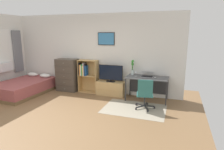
{
  "coord_description": "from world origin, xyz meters",
  "views": [
    {
      "loc": [
        2.83,
        -3.75,
        2.07
      ],
      "look_at": [
        1.01,
        1.5,
        0.85
      ],
      "focal_mm": 31.04,
      "sensor_mm": 36.0,
      "label": 1
    }
  ],
  "objects_px": {
    "dresser": "(67,75)",
    "bamboo_vase": "(133,67)",
    "bed": "(24,87)",
    "desk": "(147,81)",
    "wine_glass": "(136,72)",
    "laptop": "(147,74)",
    "computer_mouse": "(155,77)",
    "office_chair": "(145,93)",
    "tv_stand": "(111,88)",
    "television": "(111,73)",
    "bookshelf": "(86,74)"
  },
  "relations": [
    {
      "from": "bookshelf",
      "to": "laptop",
      "type": "distance_m",
      "value": 2.14
    },
    {
      "from": "tv_stand",
      "to": "bamboo_vase",
      "type": "height_order",
      "value": "bamboo_vase"
    },
    {
      "from": "office_chair",
      "to": "wine_glass",
      "type": "height_order",
      "value": "wine_glass"
    },
    {
      "from": "bed",
      "to": "desk",
      "type": "distance_m",
      "value": 4.22
    },
    {
      "from": "bed",
      "to": "wine_glass",
      "type": "bearing_deg",
      "value": 12.04
    },
    {
      "from": "tv_stand",
      "to": "computer_mouse",
      "type": "height_order",
      "value": "computer_mouse"
    },
    {
      "from": "bamboo_vase",
      "to": "tv_stand",
      "type": "bearing_deg",
      "value": -172.86
    },
    {
      "from": "dresser",
      "to": "computer_mouse",
      "type": "height_order",
      "value": "dresser"
    },
    {
      "from": "tv_stand",
      "to": "office_chair",
      "type": "height_order",
      "value": "office_chair"
    },
    {
      "from": "office_chair",
      "to": "wine_glass",
      "type": "relative_size",
      "value": 4.78
    },
    {
      "from": "bed",
      "to": "bamboo_vase",
      "type": "bearing_deg",
      "value": 16.04
    },
    {
      "from": "tv_stand",
      "to": "desk",
      "type": "distance_m",
      "value": 1.28
    },
    {
      "from": "bookshelf",
      "to": "tv_stand",
      "type": "bearing_deg",
      "value": -3.37
    },
    {
      "from": "bed",
      "to": "office_chair",
      "type": "distance_m",
      "value": 4.2
    },
    {
      "from": "dresser",
      "to": "bamboo_vase",
      "type": "relative_size",
      "value": 2.42
    },
    {
      "from": "laptop",
      "to": "computer_mouse",
      "type": "height_order",
      "value": "laptop"
    },
    {
      "from": "laptop",
      "to": "wine_glass",
      "type": "distance_m",
      "value": 0.36
    },
    {
      "from": "tv_stand",
      "to": "wine_glass",
      "type": "relative_size",
      "value": 5.25
    },
    {
      "from": "tv_stand",
      "to": "dresser",
      "type": "bearing_deg",
      "value": -179.48
    },
    {
      "from": "laptop",
      "to": "computer_mouse",
      "type": "relative_size",
      "value": 3.84
    },
    {
      "from": "office_chair",
      "to": "bamboo_vase",
      "type": "relative_size",
      "value": 1.79
    },
    {
      "from": "television",
      "to": "bed",
      "type": "bearing_deg",
      "value": -164.6
    },
    {
      "from": "office_chair",
      "to": "wine_glass",
      "type": "bearing_deg",
      "value": 108.47
    },
    {
      "from": "television",
      "to": "bamboo_vase",
      "type": "relative_size",
      "value": 1.72
    },
    {
      "from": "laptop",
      "to": "bed",
      "type": "bearing_deg",
      "value": -170.24
    },
    {
      "from": "tv_stand",
      "to": "desk",
      "type": "bearing_deg",
      "value": -1.98
    },
    {
      "from": "bed",
      "to": "bamboo_vase",
      "type": "relative_size",
      "value": 4.36
    },
    {
      "from": "television",
      "to": "wine_glass",
      "type": "distance_m",
      "value": 0.89
    },
    {
      "from": "office_chair",
      "to": "computer_mouse",
      "type": "distance_m",
      "value": 0.81
    },
    {
      "from": "dresser",
      "to": "laptop",
      "type": "height_order",
      "value": "dresser"
    },
    {
      "from": "bed",
      "to": "television",
      "type": "height_order",
      "value": "television"
    },
    {
      "from": "bookshelf",
      "to": "television",
      "type": "distance_m",
      "value": 0.94
    },
    {
      "from": "television",
      "to": "desk",
      "type": "distance_m",
      "value": 1.23
    },
    {
      "from": "desk",
      "to": "bamboo_vase",
      "type": "xyz_separation_m",
      "value": [
        -0.52,
        0.13,
        0.37
      ]
    },
    {
      "from": "desk",
      "to": "laptop",
      "type": "xyz_separation_m",
      "value": [
        -0.02,
        0.02,
        0.19
      ]
    },
    {
      "from": "television",
      "to": "office_chair",
      "type": "bearing_deg",
      "value": -33.67
    },
    {
      "from": "desk",
      "to": "office_chair",
      "type": "relative_size",
      "value": 1.48
    },
    {
      "from": "bed",
      "to": "laptop",
      "type": "height_order",
      "value": "laptop"
    },
    {
      "from": "tv_stand",
      "to": "office_chair",
      "type": "bearing_deg",
      "value": -34.35
    },
    {
      "from": "tv_stand",
      "to": "bamboo_vase",
      "type": "distance_m",
      "value": 1.03
    },
    {
      "from": "desk",
      "to": "bookshelf",
      "type": "bearing_deg",
      "value": 177.42
    },
    {
      "from": "laptop",
      "to": "tv_stand",
      "type": "bearing_deg",
      "value": 177.72
    },
    {
      "from": "bookshelf",
      "to": "desk",
      "type": "xyz_separation_m",
      "value": [
        2.15,
        -0.1,
        -0.06
      ]
    },
    {
      "from": "bamboo_vase",
      "to": "bookshelf",
      "type": "bearing_deg",
      "value": -178.81
    },
    {
      "from": "bed",
      "to": "dresser",
      "type": "relative_size",
      "value": 1.8
    },
    {
      "from": "bookshelf",
      "to": "television",
      "type": "relative_size",
      "value": 1.39
    },
    {
      "from": "bed",
      "to": "desk",
      "type": "relative_size",
      "value": 1.65
    },
    {
      "from": "desk",
      "to": "wine_glass",
      "type": "height_order",
      "value": "wine_glass"
    },
    {
      "from": "television",
      "to": "wine_glass",
      "type": "bearing_deg",
      "value": -8.07
    },
    {
      "from": "office_chair",
      "to": "laptop",
      "type": "bearing_deg",
      "value": 84.43
    }
  ]
}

